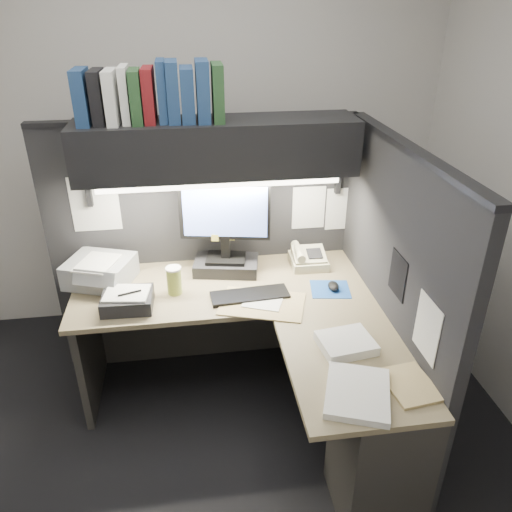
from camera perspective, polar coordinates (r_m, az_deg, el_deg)
name	(u,v)px	position (r m, az deg, el deg)	size (l,w,h in m)	color
floor	(215,451)	(2.98, -4.76, -21.29)	(3.50, 3.50, 0.00)	black
wall_back	(192,141)	(3.58, -7.35, 12.95)	(3.50, 0.04, 2.70)	silver
partition_back	(204,247)	(3.23, -5.93, 0.98)	(1.90, 0.06, 1.60)	black
partition_right	(389,298)	(2.78, 14.92, -4.64)	(0.06, 1.50, 1.60)	black
desk	(292,382)	(2.70, 4.19, -14.17)	(1.70, 1.53, 0.73)	#7D6E4F
overhead_shelf	(217,147)	(2.82, -4.46, 12.28)	(1.55, 0.34, 0.30)	black
task_light_tube	(220,185)	(2.74, -4.11, 8.08)	(0.04, 0.04, 1.32)	white
monitor	(225,237)	(2.99, -3.51, 2.13)	(0.53, 0.30, 0.58)	black
keyboard	(250,295)	(2.82, -0.70, -4.51)	(0.44, 0.15, 0.02)	black
mousepad	(330,289)	(2.93, 8.47, -3.77)	(0.22, 0.20, 0.00)	#1C4A9B
mouse	(333,286)	(2.92, 8.84, -3.40)	(0.06, 0.10, 0.04)	black
telephone	(308,259)	(3.15, 6.00, -0.30)	(0.22, 0.23, 0.09)	beige
coffee_cup	(174,281)	(2.86, -9.33, -2.86)	(0.08, 0.08, 0.15)	#BEC64F
printer	(100,271)	(3.08, -17.39, -1.63)	(0.36, 0.31, 0.14)	#979A9C
notebook_stack	(128,301)	(2.81, -14.45, -4.95)	(0.27, 0.22, 0.08)	black
open_folder	(262,304)	(2.76, 0.72, -5.48)	(0.46, 0.30, 0.01)	tan
paper_stack_a	(346,343)	(2.48, 10.25, -9.78)	(0.25, 0.21, 0.05)	white
paper_stack_b	(357,393)	(2.23, 11.52, -15.10)	(0.26, 0.33, 0.03)	white
manila_stack	(410,385)	(2.34, 17.16, -13.88)	(0.20, 0.25, 0.01)	tan
binder_row	(152,94)	(2.75, -11.75, 17.65)	(0.75, 0.25, 0.31)	navy
pinned_papers	(275,232)	(2.83, 2.16, 2.78)	(1.76, 1.31, 0.51)	white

